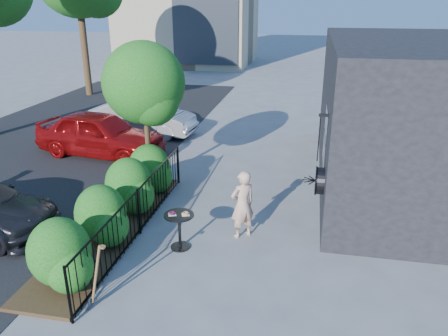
% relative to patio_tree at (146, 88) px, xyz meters
% --- Properties ---
extents(ground, '(120.00, 120.00, 0.00)m').
position_rel_patio_tree_xyz_m(ground, '(2.24, -2.76, -2.76)').
color(ground, gray).
rests_on(ground, ground).
extents(shop_building, '(6.22, 9.00, 4.00)m').
position_rel_patio_tree_xyz_m(shop_building, '(7.73, 1.74, -0.76)').
color(shop_building, black).
rests_on(shop_building, ground).
extents(fence, '(0.05, 6.05, 1.10)m').
position_rel_patio_tree_xyz_m(fence, '(0.74, -2.76, -2.20)').
color(fence, black).
rests_on(fence, ground).
extents(planting_bed, '(1.30, 6.00, 0.08)m').
position_rel_patio_tree_xyz_m(planting_bed, '(0.04, -2.76, -2.72)').
color(planting_bed, '#382616').
rests_on(planting_bed, ground).
extents(shrubs, '(1.10, 5.60, 1.24)m').
position_rel_patio_tree_xyz_m(shrubs, '(0.14, -2.66, -2.06)').
color(shrubs, '#124F16').
rests_on(shrubs, ground).
extents(patio_tree, '(2.20, 2.20, 3.94)m').
position_rel_patio_tree_xyz_m(patio_tree, '(0.00, 0.00, 0.00)').
color(patio_tree, '#3F2B19').
rests_on(patio_tree, ground).
extents(street, '(9.00, 30.00, 0.01)m').
position_rel_patio_tree_xyz_m(street, '(-4.76, 0.24, -2.76)').
color(street, black).
rests_on(street, ground).
extents(cafe_table, '(0.63, 0.63, 0.85)m').
position_rel_patio_tree_xyz_m(cafe_table, '(1.80, -3.16, -2.22)').
color(cafe_table, black).
rests_on(cafe_table, ground).
extents(woman, '(0.68, 0.65, 1.56)m').
position_rel_patio_tree_xyz_m(woman, '(3.02, -2.41, -1.98)').
color(woman, '#DCAC8E').
rests_on(woman, ground).
extents(shovel, '(0.43, 0.17, 1.30)m').
position_rel_patio_tree_xyz_m(shovel, '(0.98, -5.34, -2.19)').
color(shovel, brown).
rests_on(shovel, ground).
extents(car_red, '(4.61, 2.40, 1.50)m').
position_rel_patio_tree_xyz_m(car_red, '(-2.54, 2.06, -2.02)').
color(car_red, maroon).
rests_on(car_red, ground).
extents(car_silver, '(4.20, 1.77, 1.35)m').
position_rel_patio_tree_xyz_m(car_silver, '(-2.03, 4.72, -2.09)').
color(car_silver, '#AFAFB4').
rests_on(car_silver, ground).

